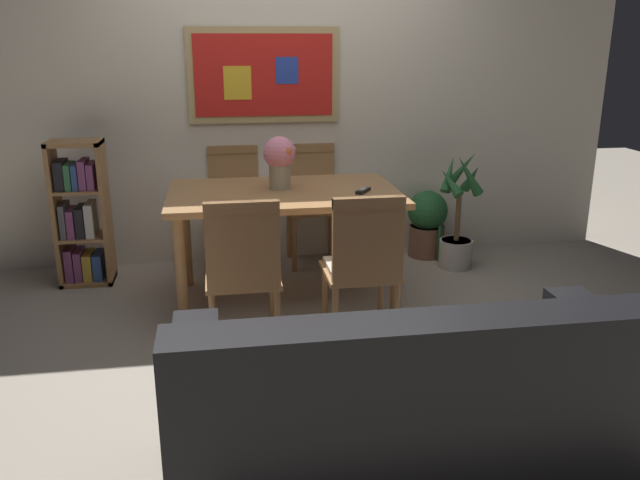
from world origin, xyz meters
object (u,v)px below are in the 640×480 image
Objects in this scene: flower_vase at (280,159)px; dining_chair_far_right at (312,194)px; dining_table at (284,205)px; dining_chair_far_left at (234,196)px; tv_remote at (363,191)px; dining_chair_near_left at (243,266)px; potted_palm at (457,224)px; dining_chair_near_right at (363,260)px; leather_couch at (415,420)px; potted_ivy at (427,223)px; bookshelf at (81,217)px.

dining_chair_far_right is at bearing 66.58° from flower_vase.
dining_chair_far_left is at bearing 110.01° from dining_table.
tv_remote is at bearing -49.77° from dining_chair_far_left.
dining_chair_near_left is (-0.31, -0.80, -0.12)m from dining_table.
dining_chair_far_right is 1.01× the size of potted_palm.
flower_vase reaches higher than dining_chair_near_right.
tv_remote is (0.15, 0.68, 0.23)m from dining_chair_near_right.
leather_couch is 2.18m from flower_vase.
dining_chair_near_left is at bearing -134.84° from potted_ivy.
bookshelf is 2.75m from potted_palm.
leather_couch is 1.95m from tv_remote.
dining_chair_far_left is (0.01, 1.61, 0.00)m from dining_chair_near_left.
dining_chair_far_right is 0.96m from tv_remote.
flower_vase reaches higher than dining_chair_near_left.
leather_couch is at bearing -82.22° from dining_table.
leather_couch is 5.30× the size of flower_vase.
potted_ivy is at bearing 45.16° from dining_chair_near_left.
dining_chair_near_left is at bearing -139.84° from tv_remote.
tv_remote reaches higher than potted_ivy.
dining_chair_near_left reaches higher than leather_couch.
dining_table is 1.62× the size of dining_chair_near_right.
potted_palm is (1.02, 1.25, -0.19)m from dining_chair_near_right.
flower_vase is (-0.29, 2.07, 0.64)m from leather_couch.
dining_chair_near_right is at bearing -68.42° from dining_chair_far_left.
flower_vase is (0.28, -0.75, 0.41)m from dining_chair_far_left.
dining_table is 4.33× the size of flower_vase.
dining_chair_far_left is (-0.59, 0.02, 0.00)m from dining_chair_far_right.
flower_vase is at bearing -69.58° from dining_chair_far_left.
dining_chair_far_left reaches higher than dining_table.
potted_ivy is at bearing 3.95° from bookshelf.
dining_table is 0.86m from dining_chair_near_left.
dining_chair_near_right reaches higher than potted_ivy.
dining_chair_far_left is 1.11m from bookshelf.
dining_chair_near_right is (0.34, -0.81, -0.12)m from dining_table.
dining_chair_near_right is at bearing -102.34° from tv_remote.
dining_chair_far_right is at bearing 91.69° from dining_chair_near_right.
potted_ivy is 3.68× the size of tv_remote.
dining_chair_near_right is 1.01× the size of potted_palm.
dining_chair_far_right is 2.68× the size of flower_vase.
dining_chair_far_right is 1.60m from dining_chair_near_right.
bookshelf is 2.02m from tv_remote.
flower_vase is at bearing 71.42° from dining_chair_near_left.
potted_ivy is 1.66× the size of flower_vase.
tv_remote is (0.51, -0.19, -0.19)m from flower_vase.
dining_chair_near_left is 1.00× the size of dining_chair_far_left.
dining_chair_near_right is 1.80m from potted_ivy.
dining_chair_near_right is 0.89× the size of bookshelf.
dining_chair_far_right and dining_chair_far_left have the same top height.
flower_vase is at bearing -113.42° from dining_chair_far_right.
dining_chair_far_left is at bearing 110.42° from flower_vase.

